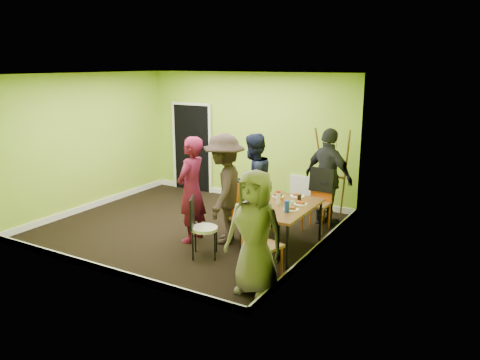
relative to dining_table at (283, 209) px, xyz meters
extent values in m
plane|color=black|center=(-1.96, 0.12, -0.70)|extent=(5.00, 5.00, 0.00)
cube|color=#9CC332|center=(-1.96, 2.37, 0.70)|extent=(5.00, 0.04, 2.80)
cube|color=#9CC332|center=(-1.96, -2.13, 0.70)|extent=(5.00, 0.04, 2.80)
cube|color=#9CC332|center=(-4.46, 0.12, 0.70)|extent=(0.04, 4.50, 2.80)
cube|color=#9CC332|center=(0.54, 0.12, 0.70)|extent=(0.04, 4.50, 2.80)
cube|color=white|center=(-1.96, 0.12, 2.10)|extent=(5.00, 4.50, 0.04)
cube|color=black|center=(-3.46, 2.34, 0.32)|extent=(1.00, 0.05, 2.04)
cube|color=white|center=(-0.66, 2.34, -0.30)|extent=(0.50, 0.04, 0.55)
cylinder|color=black|center=(-0.39, -0.69, -0.34)|extent=(0.04, 0.04, 0.71)
cylinder|color=black|center=(0.39, -0.69, -0.34)|extent=(0.04, 0.04, 0.71)
cylinder|color=black|center=(-0.39, 0.69, -0.34)|extent=(0.04, 0.04, 0.71)
cylinder|color=black|center=(0.39, 0.69, -0.34)|extent=(0.04, 0.04, 0.71)
cube|color=brown|center=(0.00, 0.00, 0.03)|extent=(0.90, 1.50, 0.04)
cylinder|color=orange|center=(-0.80, 0.66, -0.47)|extent=(0.03, 0.03, 0.44)
cylinder|color=orange|center=(-0.85, 0.33, -0.47)|extent=(0.03, 0.03, 0.44)
cylinder|color=orange|center=(-0.46, 0.61, -0.47)|extent=(0.03, 0.03, 0.44)
cylinder|color=orange|center=(-0.52, 0.28, -0.47)|extent=(0.03, 0.03, 0.44)
cube|color=brown|center=(-0.66, 0.47, -0.25)|extent=(0.45, 0.45, 0.04)
cube|color=orange|center=(-0.84, 0.50, 0.02)|extent=(0.09, 0.38, 0.49)
cylinder|color=orange|center=(-0.81, 0.12, -0.46)|extent=(0.03, 0.03, 0.47)
cylinder|color=orange|center=(-0.93, -0.21, -0.46)|extent=(0.03, 0.03, 0.47)
cylinder|color=orange|center=(-0.48, 0.01, -0.46)|extent=(0.03, 0.03, 0.47)
cylinder|color=orange|center=(-0.60, -0.33, -0.46)|extent=(0.03, 0.03, 0.47)
cube|color=brown|center=(-0.71, -0.10, -0.23)|extent=(0.53, 0.53, 0.04)
cube|color=orange|center=(-0.89, -0.03, 0.05)|extent=(0.16, 0.38, 0.52)
cylinder|color=orange|center=(0.33, 1.34, -0.45)|extent=(0.03, 0.03, 0.49)
cylinder|color=orange|center=(-0.04, 1.35, -0.45)|extent=(0.03, 0.03, 0.49)
cylinder|color=orange|center=(0.32, 0.97, -0.45)|extent=(0.03, 0.03, 0.49)
cylinder|color=orange|center=(-0.06, 0.98, -0.45)|extent=(0.03, 0.03, 0.49)
cube|color=brown|center=(0.14, 1.16, -0.20)|extent=(0.45, 0.45, 0.04)
cube|color=orange|center=(0.14, 1.37, 0.09)|extent=(0.42, 0.05, 0.55)
cylinder|color=orange|center=(-0.02, -1.24, -0.45)|extent=(0.03, 0.03, 0.49)
cylinder|color=orange|center=(0.34, -1.34, -0.45)|extent=(0.03, 0.03, 0.49)
cylinder|color=orange|center=(0.08, -0.88, -0.45)|extent=(0.03, 0.03, 0.49)
cylinder|color=orange|center=(0.44, -0.98, -0.45)|extent=(0.03, 0.03, 0.49)
cube|color=brown|center=(0.21, -1.11, -0.20)|extent=(0.54, 0.54, 0.04)
cube|color=orange|center=(0.15, -1.31, 0.10)|extent=(0.41, 0.15, 0.55)
cylinder|color=black|center=(-1.18, -0.79, -0.47)|extent=(0.03, 0.03, 0.45)
cylinder|color=black|center=(-1.02, -1.09, -0.47)|extent=(0.03, 0.03, 0.45)
cylinder|color=black|center=(-0.88, -0.63, -0.47)|extent=(0.03, 0.03, 0.45)
cylinder|color=black|center=(-0.72, -0.93, -0.47)|extent=(0.03, 0.03, 0.45)
cylinder|color=white|center=(-0.95, -0.86, -0.23)|extent=(0.42, 0.42, 0.05)
cube|color=black|center=(-1.12, -0.95, 0.03)|extent=(0.21, 0.35, 0.50)
cylinder|color=brown|center=(-0.09, 2.01, 0.20)|extent=(0.26, 0.42, 1.79)
cylinder|color=brown|center=(0.37, 2.01, 0.20)|extent=(0.26, 0.42, 1.79)
cylinder|color=brown|center=(0.14, 1.75, 0.20)|extent=(0.04, 0.41, 1.75)
cube|color=brown|center=(0.14, 1.96, 0.14)|extent=(0.48, 0.04, 0.04)
cylinder|color=white|center=(-0.30, 0.44, 0.06)|extent=(0.21, 0.21, 0.01)
cylinder|color=white|center=(-0.22, -0.38, 0.06)|extent=(0.22, 0.22, 0.01)
cylinder|color=white|center=(-0.02, 0.62, 0.06)|extent=(0.25, 0.25, 0.01)
cylinder|color=white|center=(0.00, -0.62, 0.06)|extent=(0.23, 0.23, 0.01)
cylinder|color=white|center=(0.20, 0.21, 0.06)|extent=(0.23, 0.23, 0.01)
cylinder|color=white|center=(0.19, -0.13, 0.06)|extent=(0.24, 0.24, 0.01)
cylinder|color=white|center=(-0.11, 0.04, 0.15)|extent=(0.07, 0.07, 0.20)
cylinder|color=#1838BB|center=(0.18, -0.27, 0.15)|extent=(0.08, 0.08, 0.18)
cylinder|color=orange|center=(-0.10, 0.20, 0.09)|extent=(0.04, 0.04, 0.07)
cylinder|color=black|center=(-0.20, 0.28, 0.10)|extent=(0.07, 0.07, 0.10)
cylinder|color=black|center=(0.11, 0.40, 0.11)|extent=(0.06, 0.06, 0.10)
cylinder|color=black|center=(0.04, -0.56, 0.10)|extent=(0.07, 0.07, 0.10)
imported|color=white|center=(-0.23, -0.15, 0.10)|extent=(0.12, 0.12, 0.09)
imported|color=white|center=(0.12, 0.05, 0.10)|extent=(0.10, 0.10, 0.09)
imported|color=maroon|center=(-1.52, -0.40, 0.21)|extent=(0.47, 0.68, 1.81)
imported|color=black|center=(-0.90, 0.65, 0.19)|extent=(0.86, 1.00, 1.77)
imported|color=black|center=(-1.02, -0.16, 0.24)|extent=(1.07, 1.37, 1.86)
imported|color=#212327|center=(0.21, 1.51, 0.22)|extent=(1.17, 0.82, 1.84)
imported|color=gray|center=(0.28, -1.50, 0.14)|extent=(0.83, 0.55, 1.67)
camera|label=1|loc=(2.98, -6.58, 2.29)|focal=35.00mm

